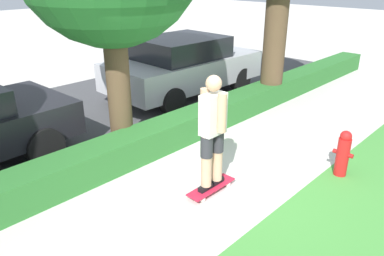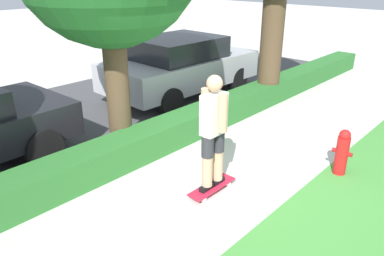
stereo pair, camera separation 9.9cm
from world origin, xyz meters
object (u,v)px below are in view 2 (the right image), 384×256
at_px(parked_car_middle, 180,65).
at_px(skater_person, 213,130).
at_px(skateboard, 212,187).
at_px(fire_hydrant, 342,152).

bearing_deg(parked_car_middle, skater_person, -128.55).
bearing_deg(parked_car_middle, skateboard, -128.55).
relative_size(parked_car_middle, fire_hydrant, 5.34).
bearing_deg(skater_person, parked_car_middle, 49.88).
relative_size(skateboard, parked_car_middle, 0.20).
bearing_deg(skateboard, parked_car_middle, 49.88).
xyz_separation_m(skateboard, fire_hydrant, (1.82, -1.17, 0.31)).
height_order(skater_person, parked_car_middle, skater_person).
height_order(skateboard, parked_car_middle, parked_car_middle).
xyz_separation_m(skateboard, parked_car_middle, (3.07, 3.64, 0.71)).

